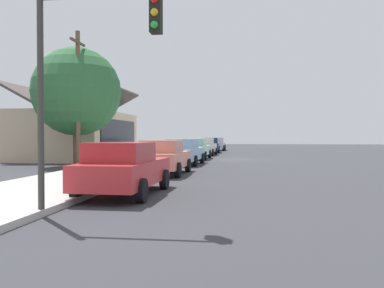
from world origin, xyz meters
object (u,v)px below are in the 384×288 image
at_px(car_ivory, 204,146).
at_px(fire_hydrant_red, 150,160).
at_px(shade_tree, 77,92).
at_px(traffic_light_main, 86,57).
at_px(car_skyblue, 184,152).
at_px(car_seafoam, 196,149).
at_px(utility_pole_wooden, 78,97).
at_px(car_coral, 164,157).
at_px(car_cherry, 124,168).
at_px(car_silver, 217,144).
at_px(car_navy, 211,145).

height_order(car_ivory, fire_hydrant_red, car_ivory).
distance_m(shade_tree, traffic_light_main, 15.71).
bearing_deg(car_skyblue, traffic_light_main, -176.82).
xyz_separation_m(car_seafoam, utility_pole_wooden, (-9.58, 5.31, 3.11)).
bearing_deg(car_skyblue, car_coral, -177.77).
relative_size(car_skyblue, traffic_light_main, 0.93).
relative_size(car_cherry, car_coral, 1.01).
bearing_deg(car_coral, car_skyblue, 0.97).
bearing_deg(car_ivory, car_silver, 0.61).
height_order(car_cherry, car_skyblue, same).
distance_m(car_cherry, car_seafoam, 19.00).
relative_size(car_coral, traffic_light_main, 0.87).
bearing_deg(car_silver, car_ivory, 179.02).
distance_m(shade_tree, fire_hydrant_red, 6.31).
xyz_separation_m(car_cherry, car_ivory, (25.45, 0.17, 0.00)).
xyz_separation_m(car_skyblue, traffic_light_main, (-16.27, -0.34, 2.67)).
distance_m(traffic_light_main, utility_pole_wooden, 13.96).
distance_m(car_seafoam, utility_pole_wooden, 11.38).
distance_m(car_skyblue, car_ivory, 12.52).
xyz_separation_m(car_ivory, car_silver, (12.80, -0.29, -0.00)).
distance_m(car_cherry, car_ivory, 25.45).
bearing_deg(car_coral, fire_hydrant_red, 25.27).
relative_size(car_silver, traffic_light_main, 0.93).
distance_m(car_silver, fire_hydrant_red, 28.81).
bearing_deg(car_cherry, car_ivory, 1.36).
bearing_deg(shade_tree, car_seafoam, -37.07).
bearing_deg(car_silver, car_cherry, -179.86).
bearing_deg(fire_hydrant_red, car_skyblue, -21.00).
distance_m(utility_pole_wooden, fire_hydrant_red, 5.27).
distance_m(car_navy, traffic_light_main, 35.01).
distance_m(car_ivory, traffic_light_main, 28.91).
distance_m(car_coral, car_navy, 25.04).
bearing_deg(car_navy, car_skyblue, 176.56).
distance_m(car_cherry, shade_tree, 13.11).
distance_m(car_skyblue, utility_pole_wooden, 7.10).
height_order(car_skyblue, shade_tree, shade_tree).
bearing_deg(car_ivory, car_coral, -177.97).
distance_m(car_coral, fire_hydrant_red, 3.26).
distance_m(car_seafoam, car_ivory, 6.45).
relative_size(car_seafoam, fire_hydrant_red, 6.93).
height_order(car_cherry, car_seafoam, same).
distance_m(car_cherry, car_navy, 31.57).
height_order(car_navy, fire_hydrant_red, car_navy).
bearing_deg(shade_tree, fire_hydrant_red, -107.41).
relative_size(car_seafoam, traffic_light_main, 0.95).
xyz_separation_m(car_skyblue, fire_hydrant_red, (-3.44, 1.32, -0.32)).
bearing_deg(car_silver, fire_hydrant_red, 177.14).
relative_size(car_coral, fire_hydrant_red, 6.40).
height_order(car_seafoam, fire_hydrant_red, car_seafoam).
bearing_deg(fire_hydrant_red, car_navy, -3.53).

